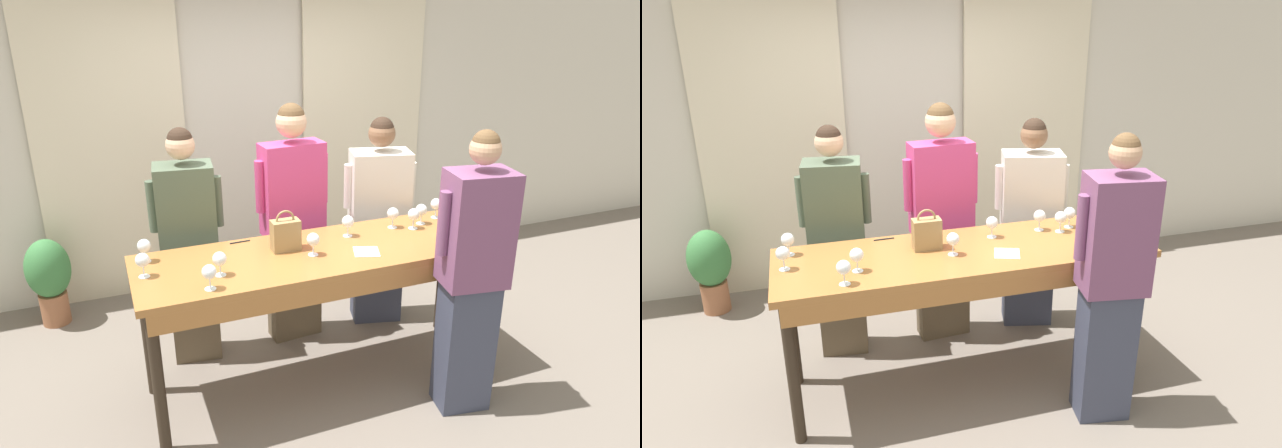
% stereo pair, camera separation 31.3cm
% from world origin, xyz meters
% --- Properties ---
extents(ground_plane, '(18.00, 18.00, 0.00)m').
position_xyz_m(ground_plane, '(0.00, 0.00, 0.00)').
color(ground_plane, '#70665B').
extents(wall_back, '(12.00, 0.06, 2.80)m').
position_xyz_m(wall_back, '(0.00, 1.91, 1.40)').
color(wall_back, beige).
rests_on(wall_back, ground_plane).
extents(curtain_panel_left, '(1.22, 0.03, 2.69)m').
position_xyz_m(curtain_panel_left, '(-1.15, 1.84, 1.34)').
color(curtain_panel_left, beige).
rests_on(curtain_panel_left, ground_plane).
extents(curtain_panel_right, '(1.22, 0.03, 2.69)m').
position_xyz_m(curtain_panel_right, '(1.15, 1.84, 1.34)').
color(curtain_panel_right, beige).
rests_on(curtain_panel_right, ground_plane).
extents(tasting_bar, '(2.40, 0.75, 0.99)m').
position_xyz_m(tasting_bar, '(0.00, -0.03, 0.88)').
color(tasting_bar, '#9E6633').
rests_on(tasting_bar, ground_plane).
extents(wine_bottle, '(0.08, 0.08, 0.31)m').
position_xyz_m(wine_bottle, '(0.81, -0.25, 1.10)').
color(wine_bottle, black).
rests_on(wine_bottle, tasting_bar).
extents(handbag, '(0.18, 0.10, 0.27)m').
position_xyz_m(handbag, '(-0.23, 0.09, 1.10)').
color(handbag, '#997A4C').
rests_on(handbag, tasting_bar).
extents(wine_glass_front_left, '(0.08, 0.08, 0.15)m').
position_xyz_m(wine_glass_front_left, '(-0.79, -0.27, 1.09)').
color(wine_glass_front_left, white).
rests_on(wine_glass_front_left, tasting_bar).
extents(wine_glass_front_mid, '(0.08, 0.08, 0.15)m').
position_xyz_m(wine_glass_front_mid, '(0.98, 0.24, 1.09)').
color(wine_glass_front_mid, white).
rests_on(wine_glass_front_mid, tasting_bar).
extents(wine_glass_front_right, '(0.08, 0.08, 0.15)m').
position_xyz_m(wine_glass_front_right, '(1.02, -0.10, 1.10)').
color(wine_glass_front_right, white).
rests_on(wine_glass_front_right, tasting_bar).
extents(wine_glass_center_left, '(0.08, 0.08, 0.15)m').
position_xyz_m(wine_glass_center_left, '(-0.10, -0.05, 1.09)').
color(wine_glass_center_left, white).
rests_on(wine_glass_center_left, tasting_bar).
extents(wine_glass_center_mid, '(0.08, 0.08, 0.15)m').
position_xyz_m(wine_glass_center_mid, '(-0.70, -0.12, 1.10)').
color(wine_glass_center_mid, white).
rests_on(wine_glass_center_mid, tasting_bar).
extents(wine_glass_center_right, '(0.08, 0.08, 0.15)m').
position_xyz_m(wine_glass_center_right, '(0.59, 0.18, 1.09)').
color(wine_glass_center_right, white).
rests_on(wine_glass_center_right, tasting_bar).
extents(wine_glass_back_left, '(0.08, 0.08, 0.15)m').
position_xyz_m(wine_glass_back_left, '(0.82, 0.17, 1.10)').
color(wine_glass_back_left, white).
rests_on(wine_glass_back_left, tasting_bar).
extents(wine_glass_back_mid, '(0.08, 0.08, 0.15)m').
position_xyz_m(wine_glass_back_mid, '(0.72, 0.11, 1.10)').
color(wine_glass_back_mid, white).
rests_on(wine_glass_back_mid, tasting_bar).
extents(wine_glass_back_right, '(0.08, 0.08, 0.15)m').
position_xyz_m(wine_glass_back_right, '(-1.08, 0.24, 1.10)').
color(wine_glass_back_right, white).
rests_on(wine_glass_back_right, tasting_bar).
extents(wine_glass_near_host, '(0.08, 0.08, 0.15)m').
position_xyz_m(wine_glass_near_host, '(0.23, 0.15, 1.10)').
color(wine_glass_near_host, white).
rests_on(wine_glass_near_host, tasting_bar).
extents(wine_glass_by_bottle, '(0.08, 0.08, 0.15)m').
position_xyz_m(wine_glass_by_bottle, '(-1.11, 0.03, 1.10)').
color(wine_glass_by_bottle, white).
rests_on(wine_glass_by_bottle, tasting_bar).
extents(napkin, '(0.20, 0.20, 0.00)m').
position_xyz_m(napkin, '(0.23, -0.13, 0.99)').
color(napkin, white).
rests_on(napkin, tasting_bar).
extents(pen, '(0.14, 0.01, 0.01)m').
position_xyz_m(pen, '(-0.47, 0.32, 1.00)').
color(pen, black).
rests_on(pen, tasting_bar).
extents(guest_olive_jacket, '(0.51, 0.32, 1.72)m').
position_xyz_m(guest_olive_jacket, '(-0.76, 0.64, 0.87)').
color(guest_olive_jacket, brown).
rests_on(guest_olive_jacket, ground_plane).
extents(guest_pink_top, '(0.57, 0.25, 1.83)m').
position_xyz_m(guest_pink_top, '(0.01, 0.64, 0.95)').
color(guest_pink_top, brown).
rests_on(guest_pink_top, ground_plane).
extents(guest_cream_sweater, '(0.56, 0.38, 1.69)m').
position_xyz_m(guest_cream_sweater, '(0.73, 0.64, 0.85)').
color(guest_cream_sweater, '#383D51').
rests_on(guest_cream_sweater, ground_plane).
extents(host_pouring, '(0.49, 0.33, 1.82)m').
position_xyz_m(host_pouring, '(0.73, -0.57, 0.92)').
color(host_pouring, '#383D51').
rests_on(host_pouring, ground_plane).
extents(potted_plant, '(0.35, 0.35, 0.74)m').
position_xyz_m(potted_plant, '(-1.76, 1.53, 0.43)').
color(potted_plant, '#935B3D').
rests_on(potted_plant, ground_plane).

